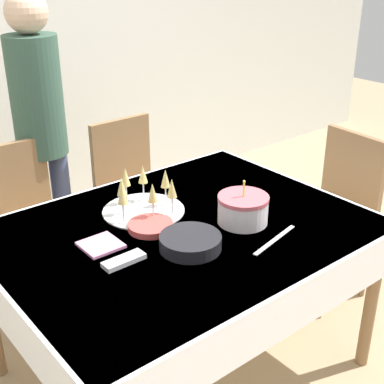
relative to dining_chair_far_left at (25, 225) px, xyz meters
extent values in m
plane|color=tan|center=(0.34, -0.92, -0.51)|extent=(12.00, 12.00, 0.00)
cube|color=white|center=(0.34, -0.92, 0.24)|extent=(1.53, 1.17, 0.03)
cube|color=white|center=(0.34, -0.92, 0.15)|extent=(1.56, 1.20, 0.21)
cylinder|color=olive|center=(1.05, -1.45, -0.14)|extent=(0.06, 0.06, 0.74)
cylinder|color=olive|center=(1.05, -0.39, -0.14)|extent=(0.06, 0.06, 0.74)
cube|color=olive|center=(0.00, -0.08, -0.09)|extent=(0.43, 0.43, 0.04)
cube|color=olive|center=(0.00, 0.11, 0.18)|extent=(0.40, 0.04, 0.50)
cylinder|color=olive|center=(0.18, -0.27, -0.31)|extent=(0.04, 0.04, 0.40)
cylinder|color=olive|center=(-0.18, -0.26, -0.31)|extent=(0.04, 0.04, 0.40)
cylinder|color=olive|center=(0.18, 0.09, -0.31)|extent=(0.04, 0.04, 0.40)
cube|color=olive|center=(0.69, -0.08, -0.09)|extent=(0.43, 0.43, 0.04)
cube|color=olive|center=(0.68, 0.11, 0.18)|extent=(0.40, 0.04, 0.50)
cylinder|color=olive|center=(0.87, -0.26, -0.31)|extent=(0.04, 0.04, 0.40)
cylinder|color=olive|center=(0.51, -0.27, -0.31)|extent=(0.04, 0.04, 0.40)
cylinder|color=olive|center=(0.86, 0.10, -0.31)|extent=(0.04, 0.04, 0.40)
cylinder|color=olive|center=(0.50, 0.09, -0.31)|extent=(0.04, 0.04, 0.40)
cube|color=olive|center=(1.36, -0.92, -0.09)|extent=(0.45, 0.45, 0.04)
cube|color=olive|center=(1.55, -0.93, 0.18)|extent=(0.07, 0.40, 0.50)
cylinder|color=olive|center=(1.16, -1.09, -0.31)|extent=(0.04, 0.04, 0.40)
cylinder|color=olive|center=(1.19, -0.73, -0.31)|extent=(0.04, 0.04, 0.40)
cylinder|color=olive|center=(1.52, -1.11, -0.31)|extent=(0.04, 0.04, 0.40)
cylinder|color=olive|center=(1.55, -0.75, -0.31)|extent=(0.04, 0.04, 0.40)
cylinder|color=white|center=(0.57, -1.05, 0.31)|extent=(0.22, 0.22, 0.11)
cylinder|color=#D15B66|center=(0.57, -1.05, 0.38)|extent=(0.22, 0.22, 0.02)
cylinder|color=yellow|center=(0.57, -1.05, 0.41)|extent=(0.01, 0.01, 0.06)
sphere|color=#F9CC4C|center=(0.57, -1.05, 0.45)|extent=(0.01, 0.01, 0.01)
cylinder|color=silver|center=(0.30, -0.69, 0.26)|extent=(0.37, 0.37, 0.01)
cylinder|color=silver|center=(0.41, -0.71, 0.27)|extent=(0.05, 0.05, 0.00)
cylinder|color=silver|center=(0.41, -0.71, 0.31)|extent=(0.01, 0.01, 0.08)
cone|color=#E0CC72|center=(0.41, -0.71, 0.40)|extent=(0.04, 0.04, 0.08)
cylinder|color=silver|center=(0.36, -0.60, 0.27)|extent=(0.05, 0.05, 0.00)
cylinder|color=silver|center=(0.36, -0.60, 0.31)|extent=(0.01, 0.01, 0.08)
cone|color=#E0CC72|center=(0.36, -0.60, 0.40)|extent=(0.04, 0.04, 0.08)
cylinder|color=silver|center=(0.28, -0.58, 0.27)|extent=(0.05, 0.05, 0.00)
cylinder|color=silver|center=(0.28, -0.58, 0.31)|extent=(0.01, 0.01, 0.08)
cone|color=#E0CC72|center=(0.28, -0.58, 0.40)|extent=(0.04, 0.04, 0.08)
cylinder|color=silver|center=(0.21, -0.66, 0.27)|extent=(0.05, 0.05, 0.00)
cylinder|color=silver|center=(0.21, -0.66, 0.31)|extent=(0.01, 0.01, 0.08)
cone|color=#E0CC72|center=(0.21, -0.66, 0.40)|extent=(0.04, 0.04, 0.08)
cylinder|color=silver|center=(0.17, -0.73, 0.27)|extent=(0.05, 0.05, 0.00)
cylinder|color=silver|center=(0.17, -0.73, 0.31)|extent=(0.01, 0.01, 0.08)
cone|color=#E0CC72|center=(0.17, -0.73, 0.40)|extent=(0.04, 0.04, 0.08)
cylinder|color=silver|center=(0.28, -0.80, 0.27)|extent=(0.05, 0.05, 0.00)
cylinder|color=silver|center=(0.28, -0.80, 0.31)|extent=(0.01, 0.01, 0.08)
cone|color=#E0CC72|center=(0.28, -0.80, 0.40)|extent=(0.04, 0.04, 0.08)
cylinder|color=silver|center=(0.37, -0.81, 0.27)|extent=(0.05, 0.05, 0.00)
cylinder|color=silver|center=(0.37, -0.81, 0.31)|extent=(0.01, 0.01, 0.08)
cone|color=#E0CC72|center=(0.37, -0.81, 0.40)|extent=(0.04, 0.04, 0.08)
cylinder|color=black|center=(0.26, -1.08, 0.26)|extent=(0.25, 0.25, 0.01)
cylinder|color=black|center=(0.26, -1.08, 0.27)|extent=(0.25, 0.25, 0.01)
cylinder|color=black|center=(0.26, -1.08, 0.28)|extent=(0.25, 0.25, 0.01)
cylinder|color=black|center=(0.26, -1.08, 0.28)|extent=(0.25, 0.25, 0.01)
cylinder|color=black|center=(0.26, -1.08, 0.29)|extent=(0.25, 0.25, 0.01)
cylinder|color=black|center=(0.26, -1.08, 0.30)|extent=(0.25, 0.25, 0.01)
cylinder|color=black|center=(0.26, -1.08, 0.31)|extent=(0.25, 0.25, 0.01)
cylinder|color=black|center=(0.26, -1.08, 0.31)|extent=(0.25, 0.25, 0.01)
cylinder|color=#CC4C47|center=(0.23, -0.85, 0.26)|extent=(0.19, 0.19, 0.01)
cylinder|color=#CC4C47|center=(0.23, -0.85, 0.27)|extent=(0.19, 0.19, 0.01)
cylinder|color=#CC4C47|center=(0.23, -0.85, 0.28)|extent=(0.19, 0.19, 0.01)
cylinder|color=#CC4C47|center=(0.23, -0.85, 0.28)|extent=(0.19, 0.19, 0.01)
cube|color=silver|center=(0.57, -1.25, 0.26)|extent=(0.30, 0.08, 0.00)
cube|color=silver|center=(0.00, -1.00, 0.27)|extent=(0.17, 0.06, 0.02)
cube|color=pink|center=(-0.01, -0.84, 0.27)|extent=(0.15, 0.15, 0.01)
cylinder|color=#3F4C72|center=(0.15, 0.20, -0.11)|extent=(0.11, 0.11, 0.81)
cylinder|color=#3F4C72|center=(0.31, 0.20, -0.11)|extent=(0.11, 0.11, 0.81)
cylinder|color=#335142|center=(0.23, 0.20, 0.62)|extent=(0.28, 0.28, 0.64)
sphere|color=#D8B293|center=(0.23, 0.20, 1.05)|extent=(0.22, 0.22, 0.22)
camera|label=1|loc=(-0.89, -2.51, 1.35)|focal=50.00mm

